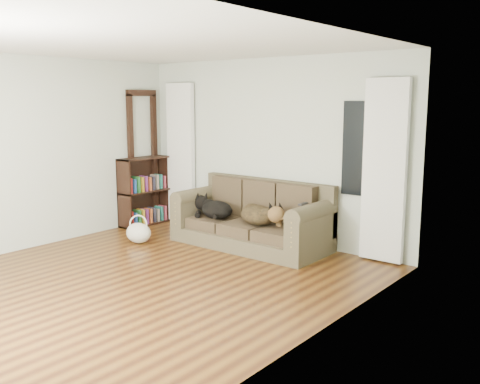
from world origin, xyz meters
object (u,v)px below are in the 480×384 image
Objects in this scene: dog_black_lab at (215,208)px; dog_shepherd at (260,214)px; tote_bag at (139,232)px; sofa at (250,214)px; bookshelf at (145,194)px.

dog_shepherd is (0.77, 0.04, 0.01)m from dog_black_lab.
tote_bag is at bearing 56.97° from dog_shepherd.
dog_black_lab is at bearing 32.60° from dog_shepherd.
bookshelf reaches higher than sofa.
dog_shepherd is at bearing 29.16° from dog_black_lab.
bookshelf reaches higher than dog_black_lab.
bookshelf reaches higher than tote_bag.
dog_shepherd is 1.78m from tote_bag.
sofa is 5.53× the size of tote_bag.
tote_bag is at bearing -51.71° from bookshelf.
dog_shepherd is 1.59× the size of tote_bag.
dog_black_lab is 1.60m from bookshelf.
tote_bag is (-1.55, -0.80, -0.33)m from dog_shepherd.
bookshelf is at bearing -156.95° from dog_black_lab.
dog_shepherd is (0.21, -0.06, 0.04)m from sofa.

